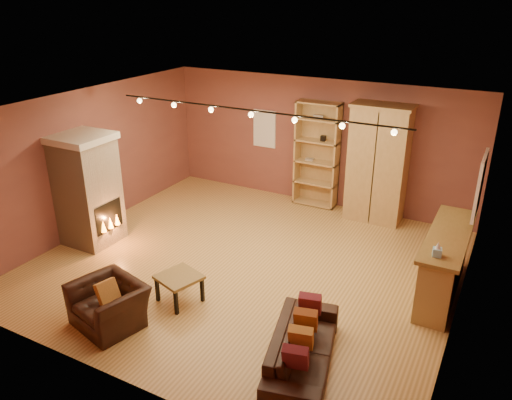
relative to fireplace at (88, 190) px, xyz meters
The scene contains 16 objects.
floor 3.28m from the fireplace, 11.16° to the left, with size 7.00×7.00×0.00m, color #A8793B.
ceiling 3.55m from the fireplace, 11.16° to the left, with size 7.00×7.00×0.00m, color brown.
back_wall 4.92m from the fireplace, 51.69° to the left, with size 7.00×0.02×2.80m, color brown.
left_wall 0.83m from the fireplace, 127.41° to the left, with size 0.02×6.50×2.80m, color brown.
right_wall 6.58m from the fireplace, ahead, with size 0.02×6.50×2.80m, color brown.
fireplace is the anchor object (origin of this frame).
back_window 4.24m from the fireplace, 65.55° to the left, with size 0.56×0.04×0.86m, color white.
bookcase 4.86m from the fireplace, 50.13° to the left, with size 0.96×0.37×2.34m.
armoire 5.72m from the fireplace, 38.21° to the left, with size 1.20×0.68×2.45m.
bar_counter 6.39m from the fireplace, 11.47° to the left, with size 0.60×2.21×1.06m.
tissue_box 6.21m from the fireplace, ahead, with size 0.12×0.12×0.21m.
right_window 6.84m from the fireplace, 17.08° to the left, with size 0.05×0.90×1.00m, color white.
loveseat 5.18m from the fireplace, 15.33° to the right, with size 0.97×1.95×0.77m.
armchair 2.88m from the fireplace, 40.65° to the right, with size 1.12×0.87×0.86m.
coffee_table 2.91m from the fireplace, 18.36° to the right, with size 0.75×0.75×0.45m.
track_rail 3.54m from the fireplace, 14.74° to the left, with size 5.20×0.09×0.13m.
Camera 1 is at (3.80, -6.76, 4.50)m, focal length 35.00 mm.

